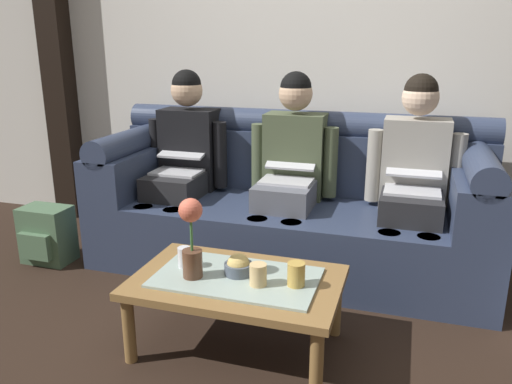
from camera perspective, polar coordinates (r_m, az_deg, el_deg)
ground_plane at (r=2.40m, az=-3.30°, el=-18.79°), size 14.00×14.00×0.00m
back_wall_patterned at (r=3.60m, az=6.30°, el=17.40°), size 6.00×0.12×2.90m
timber_pillar at (r=4.34m, az=-21.69°, el=16.22°), size 0.20×0.20×2.90m
couch at (r=3.25m, az=3.86°, el=-1.85°), size 2.44×0.88×0.96m
person_left at (r=3.41m, az=-8.22°, el=3.97°), size 0.56×0.67×1.22m
person_middle at (r=3.16m, az=3.94°, el=3.13°), size 0.56×0.67×1.22m
person_right at (r=3.08m, az=17.38°, el=2.05°), size 0.56×0.67×1.22m
coffee_table at (r=2.36m, az=-2.19°, el=-10.61°), size 0.95×0.60×0.37m
flower_vase at (r=2.26m, az=-7.30°, el=-4.90°), size 0.11×0.11×0.37m
snack_bowl at (r=2.34m, az=-2.06°, el=-8.39°), size 0.13×0.13×0.11m
cup_near_left at (r=2.42m, az=-8.10°, el=-7.30°), size 0.06×0.06×0.10m
cup_near_right at (r=2.23m, az=0.24°, el=-9.30°), size 0.08×0.08×0.10m
cup_far_center at (r=2.23m, az=4.56°, el=-9.23°), size 0.08×0.08×0.11m
backpack_left at (r=3.57m, az=-22.55°, el=-4.53°), size 0.31×0.25×0.37m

